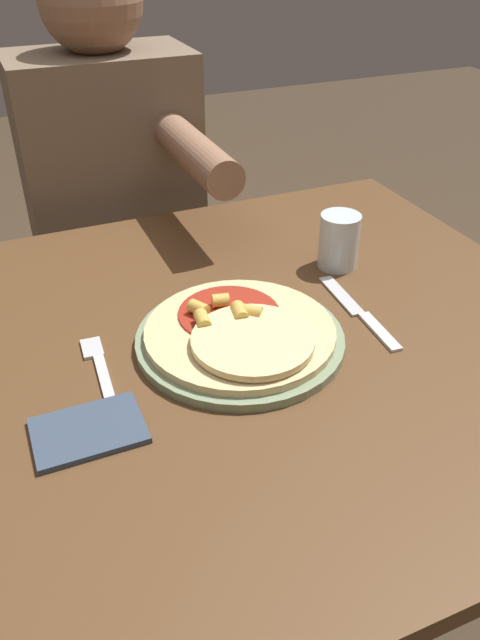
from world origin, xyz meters
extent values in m
plane|color=#423323|center=(0.00, 0.00, 0.00)|extent=(8.00, 8.00, 0.00)
cube|color=brown|center=(0.00, 0.00, 0.71)|extent=(1.10, 0.92, 0.03)
cylinder|color=brown|center=(0.49, 0.40, 0.35)|extent=(0.06, 0.06, 0.69)
cylinder|color=gray|center=(0.02, -0.01, 0.73)|extent=(0.30, 0.30, 0.01)
cylinder|color=#E0C689|center=(0.02, -0.01, 0.74)|extent=(0.27, 0.27, 0.01)
cylinder|color=#9E2819|center=(0.02, 0.03, 0.75)|extent=(0.15, 0.15, 0.00)
cylinder|color=beige|center=(0.02, -0.05, 0.75)|extent=(0.17, 0.17, 0.01)
cylinder|color=gold|center=(0.04, 0.01, 0.76)|extent=(0.04, 0.03, 0.02)
cylinder|color=gold|center=(0.01, 0.05, 0.76)|extent=(0.03, 0.02, 0.02)
cylinder|color=gold|center=(-0.03, 0.01, 0.76)|extent=(0.02, 0.03, 0.02)
cylinder|color=gold|center=(0.03, 0.01, 0.76)|extent=(0.03, 0.04, 0.02)
cylinder|color=gold|center=(-0.02, 0.04, 0.76)|extent=(0.03, 0.03, 0.02)
cube|color=silver|center=(-0.18, -0.03, 0.72)|extent=(0.02, 0.13, 0.00)
cube|color=silver|center=(-0.18, 0.06, 0.72)|extent=(0.03, 0.05, 0.00)
cube|color=silver|center=(0.22, -0.07, 0.72)|extent=(0.02, 0.10, 0.00)
cube|color=silver|center=(0.22, 0.04, 0.72)|extent=(0.03, 0.12, 0.00)
cylinder|color=silver|center=(0.26, 0.14, 0.77)|extent=(0.07, 0.07, 0.09)
cube|color=#38475B|center=(-0.22, -0.11, 0.72)|extent=(0.13, 0.09, 0.01)
cylinder|color=#2D2D38|center=(-0.09, 0.65, 0.23)|extent=(0.11, 0.11, 0.47)
cylinder|color=#2D2D38|center=(0.07, 0.65, 0.23)|extent=(0.11, 0.11, 0.47)
cube|color=#75604C|center=(-0.01, 0.65, 0.74)|extent=(0.37, 0.22, 0.53)
sphere|color=#8E664C|center=(-0.01, 0.65, 1.09)|extent=(0.20, 0.20, 0.20)
cylinder|color=#8E664C|center=(0.10, 0.39, 0.86)|extent=(0.07, 0.30, 0.07)
camera|label=1|loc=(-0.27, -0.68, 1.25)|focal=35.00mm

